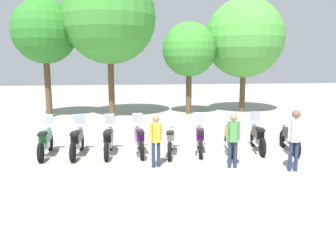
{
  "coord_description": "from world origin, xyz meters",
  "views": [
    {
      "loc": [
        -1.73,
        -11.52,
        3.15
      ],
      "look_at": [
        0.0,
        0.5,
        0.9
      ],
      "focal_mm": 36.12,
      "sensor_mm": 36.0,
      "label": 1
    }
  ],
  "objects": [
    {
      "name": "tree_2",
      "position": [
        2.62,
        9.48,
        3.99
      ],
      "size": [
        3.34,
        3.34,
        5.68
      ],
      "color": "brown",
      "rests_on": "ground_plane"
    },
    {
      "name": "motorcycle_0",
      "position": [
        -4.3,
        0.31,
        0.52
      ],
      "size": [
        0.62,
        2.19,
        1.37
      ],
      "rotation": [
        0.0,
        0.0,
        1.57
      ],
      "color": "black",
      "rests_on": "ground_plane"
    },
    {
      "name": "motorcycle_8",
      "position": [
        4.3,
        -0.38,
        0.5
      ],
      "size": [
        0.73,
        2.17,
        0.99
      ],
      "rotation": [
        0.0,
        0.0,
        1.39
      ],
      "color": "black",
      "rests_on": "ground_plane"
    },
    {
      "name": "person_1",
      "position": [
        -0.67,
        -1.53,
        0.94
      ],
      "size": [
        0.41,
        0.26,
        1.62
      ],
      "rotation": [
        0.0,
        0.0,
        1.8
      ],
      "color": "#232D4C",
      "rests_on": "ground_plane"
    },
    {
      "name": "motorcycle_5",
      "position": [
        1.08,
        0.01,
        0.52
      ],
      "size": [
        0.75,
        2.17,
        1.37
      ],
      "rotation": [
        0.0,
        0.0,
        1.37
      ],
      "color": "black",
      "rests_on": "ground_plane"
    },
    {
      "name": "tree_1",
      "position": [
        -2.2,
        9.02,
        5.8
      ],
      "size": [
        5.41,
        5.41,
        8.51
      ],
      "color": "brown",
      "rests_on": "ground_plane"
    },
    {
      "name": "person_0",
      "position": [
        3.31,
        -2.5,
        1.09
      ],
      "size": [
        0.41,
        0.29,
        1.83
      ],
      "rotation": [
        0.0,
        0.0,
        1.35
      ],
      "color": "#232D4C",
      "rests_on": "ground_plane"
    },
    {
      "name": "motorcycle_3",
      "position": [
        -1.08,
        0.15,
        0.52
      ],
      "size": [
        0.62,
        2.19,
        1.37
      ],
      "rotation": [
        0.0,
        0.0,
        1.61
      ],
      "color": "black",
      "rests_on": "ground_plane"
    },
    {
      "name": "ground_plane",
      "position": [
        0.0,
        0.0,
        0.0
      ],
      "size": [
        80.0,
        80.0,
        0.0
      ],
      "primitive_type": "plane",
      "color": "#9E9B93"
    },
    {
      "name": "motorcycle_1",
      "position": [
        -3.22,
        0.19,
        0.52
      ],
      "size": [
        0.62,
        2.19,
        1.37
      ],
      "rotation": [
        0.0,
        0.0,
        1.5
      ],
      "color": "black",
      "rests_on": "ground_plane"
    },
    {
      "name": "motorcycle_4",
      "position": [
        0.01,
        -0.11,
        0.52
      ],
      "size": [
        0.74,
        2.17,
        1.37
      ],
      "rotation": [
        0.0,
        0.0,
        1.38
      ],
      "color": "black",
      "rests_on": "ground_plane"
    },
    {
      "name": "tree_3",
      "position": [
        6.32,
        9.89,
        4.76
      ],
      "size": [
        5.04,
        5.04,
        7.29
      ],
      "color": "brown",
      "rests_on": "ground_plane"
    },
    {
      "name": "motorcycle_7",
      "position": [
        3.23,
        -0.06,
        0.52
      ],
      "size": [
        0.73,
        2.17,
        1.37
      ],
      "rotation": [
        0.0,
        0.0,
        1.39
      ],
      "color": "black",
      "rests_on": "ground_plane"
    },
    {
      "name": "motorcycle_2",
      "position": [
        -2.15,
        0.16,
        0.52
      ],
      "size": [
        0.62,
        2.19,
        1.37
      ],
      "rotation": [
        0.0,
        0.0,
        1.5
      ],
      "color": "black",
      "rests_on": "ground_plane"
    },
    {
      "name": "tree_0",
      "position": [
        -5.91,
        9.36,
        4.95
      ],
      "size": [
        3.69,
        3.69,
        6.82
      ],
      "color": "brown",
      "rests_on": "ground_plane"
    },
    {
      "name": "motorcycle_6",
      "position": [
        2.15,
        -0.1,
        0.52
      ],
      "size": [
        0.73,
        2.17,
        1.37
      ],
      "rotation": [
        0.0,
        0.0,
        1.39
      ],
      "color": "black",
      "rests_on": "ground_plane"
    },
    {
      "name": "person_2",
      "position": [
        1.64,
        -1.93,
        0.98
      ],
      "size": [
        0.41,
        0.27,
        1.68
      ],
      "rotation": [
        0.0,
        0.0,
        4.43
      ],
      "color": "#232D4C",
      "rests_on": "ground_plane"
    }
  ]
}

